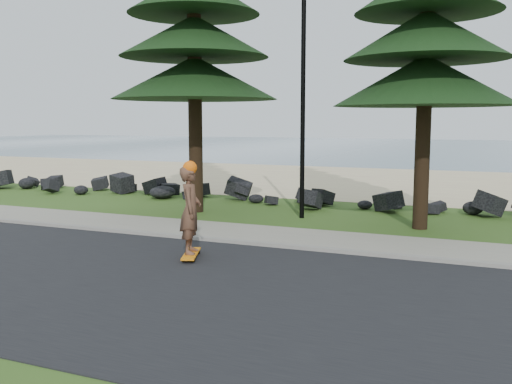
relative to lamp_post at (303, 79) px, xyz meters
The scene contains 9 objects.
ground 5.23m from the lamp_post, 90.00° to the right, with size 160.00×160.00×0.00m, color #34561B.
road 8.74m from the lamp_post, 90.00° to the right, with size 160.00×7.00×0.02m, color black.
kerb 5.79m from the lamp_post, 90.00° to the right, with size 160.00×0.20×0.10m, color gray.
sidewalk 5.08m from the lamp_post, 90.00° to the right, with size 160.00×2.00×0.08m, color gray.
beach_sand 12.03m from the lamp_post, 90.00° to the left, with size 160.00×15.00×0.01m, color tan.
ocean 47.98m from the lamp_post, 90.00° to the left, with size 160.00×58.00×0.01m, color #39596D.
seawall_boulders 4.78m from the lamp_post, 90.00° to the left, with size 60.00×2.40×1.10m, color black, non-canonical shape.
lamp_post is the anchor object (origin of this frame).
skateboarder 6.59m from the lamp_post, 95.28° to the right, with size 0.66×1.13×2.06m.
Camera 1 is at (5.35, -12.94, 2.91)m, focal length 40.00 mm.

